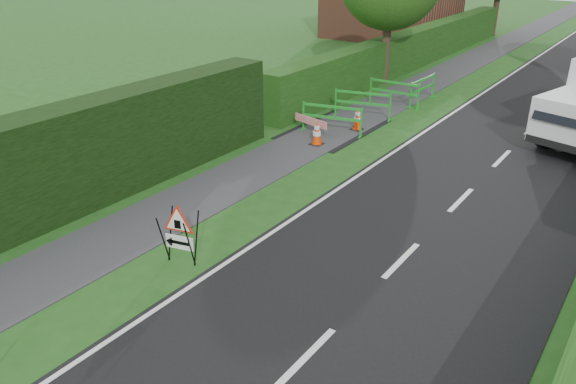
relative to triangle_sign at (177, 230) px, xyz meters
The scene contains 11 objects.
ground 2.29m from the triangle_sign, 58.68° to the right, with size 120.00×120.00×0.00m, color #1C4914.
footpath 33.21m from the triangle_sign, 93.24° to the left, with size 2.00×90.00×0.02m, color #2D2D30.
hedge_west_far 20.54m from the triangle_sign, 100.89° to the left, with size 1.00×24.00×1.80m, color #14380F.
triangle_sign is the anchor object (origin of this frame).
traffic_cone_3 7.71m from the triangle_sign, 101.52° to the left, with size 0.38×0.38×0.79m.
traffic_cone_4 9.67m from the triangle_sign, 97.20° to the left, with size 0.38×0.38×0.79m.
ped_barrier_0 8.93m from the triangle_sign, 101.16° to the left, with size 2.09×0.80×1.00m.
ped_barrier_1 11.03m from the triangle_sign, 99.03° to the left, with size 2.08×0.85×1.00m.
ped_barrier_2 13.08m from the triangle_sign, 96.54° to the left, with size 2.06×0.36×1.00m.
ped_barrier_3 14.12m from the triangle_sign, 93.25° to the left, with size 0.44×2.07×1.00m.
redwhite_plank 8.65m from the triangle_sign, 105.27° to the left, with size 1.50×0.04×0.25m, color red.
Camera 1 is at (6.25, -4.83, 6.04)m, focal length 35.00 mm.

